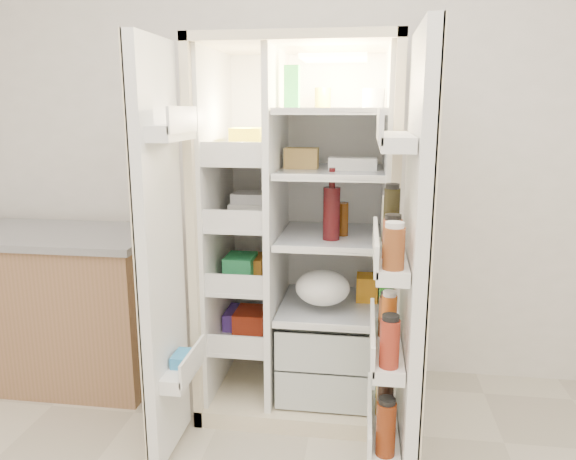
# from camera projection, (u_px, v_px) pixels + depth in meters

# --- Properties ---
(wall_back) EXTENTS (4.00, 0.02, 2.70)m
(wall_back) POSITION_uv_depth(u_px,v_px,m) (325.00, 135.00, 2.96)
(wall_back) COLOR white
(wall_back) RESTS_ON floor
(refrigerator) EXTENTS (0.92, 0.70, 1.80)m
(refrigerator) POSITION_uv_depth(u_px,v_px,m) (304.00, 259.00, 2.77)
(refrigerator) COLOR beige
(refrigerator) RESTS_ON floor
(freezer_door) EXTENTS (0.15, 0.40, 1.72)m
(freezer_door) POSITION_uv_depth(u_px,v_px,m) (162.00, 259.00, 2.22)
(freezer_door) COLOR white
(freezer_door) RESTS_ON floor
(fridge_door) EXTENTS (0.17, 0.58, 1.72)m
(fridge_door) POSITION_uv_depth(u_px,v_px,m) (408.00, 283.00, 2.00)
(fridge_door) COLOR white
(fridge_door) RESTS_ON floor
(kitchen_counter) EXTENTS (1.16, 0.62, 0.84)m
(kitchen_counter) POSITION_uv_depth(u_px,v_px,m) (56.00, 305.00, 3.02)
(kitchen_counter) COLOR #8E6447
(kitchen_counter) RESTS_ON floor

